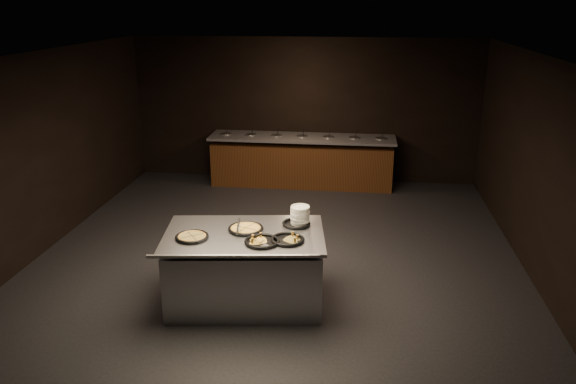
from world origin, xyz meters
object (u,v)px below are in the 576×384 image
(serving_counter, at_px, (245,269))
(pan_cheese_whole, at_px, (246,229))
(plate_stack, at_px, (300,216))
(pan_veggie_whole, at_px, (192,237))

(serving_counter, height_order, pan_cheese_whole, pan_cheese_whole)
(plate_stack, distance_m, pan_veggie_whole, 1.36)
(serving_counter, relative_size, plate_stack, 8.63)
(serving_counter, xyz_separation_m, pan_veggie_whole, (-0.58, -0.22, 0.50))
(plate_stack, height_order, pan_cheese_whole, plate_stack)
(plate_stack, bearing_deg, pan_veggie_whole, -154.25)
(pan_veggie_whole, bearing_deg, plate_stack, 25.75)
(plate_stack, distance_m, pan_cheese_whole, 0.70)
(pan_cheese_whole, bearing_deg, pan_veggie_whole, -150.86)
(serving_counter, height_order, pan_veggie_whole, pan_veggie_whole)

